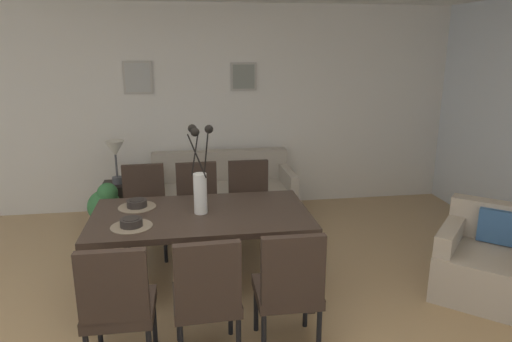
# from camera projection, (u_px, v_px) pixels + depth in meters

# --- Properties ---
(back_wall_panel) EXTENTS (9.00, 0.10, 2.60)m
(back_wall_panel) POSITION_uv_depth(u_px,v_px,m) (178.00, 109.00, 5.88)
(back_wall_panel) COLOR white
(back_wall_panel) RESTS_ON ground
(dining_table) EXTENTS (1.80, 0.99, 0.74)m
(dining_table) POSITION_uv_depth(u_px,v_px,m) (201.00, 221.00, 3.85)
(dining_table) COLOR #33261E
(dining_table) RESTS_ON ground
(dining_chair_near_left) EXTENTS (0.45, 0.45, 0.92)m
(dining_chair_near_left) POSITION_uv_depth(u_px,v_px,m) (118.00, 302.00, 2.91)
(dining_chair_near_left) COLOR #33261E
(dining_chair_near_left) RESTS_ON ground
(dining_chair_near_right) EXTENTS (0.46, 0.46, 0.92)m
(dining_chair_near_right) POSITION_uv_depth(u_px,v_px,m) (144.00, 206.00, 4.67)
(dining_chair_near_right) COLOR #33261E
(dining_chair_near_right) RESTS_ON ground
(dining_chair_far_left) EXTENTS (0.46, 0.46, 0.92)m
(dining_chair_far_left) POSITION_uv_depth(u_px,v_px,m) (207.00, 294.00, 3.02)
(dining_chair_far_left) COLOR #33261E
(dining_chair_far_left) RESTS_ON ground
(dining_chair_far_right) EXTENTS (0.45, 0.45, 0.92)m
(dining_chair_far_right) POSITION_uv_depth(u_px,v_px,m) (198.00, 203.00, 4.75)
(dining_chair_far_right) COLOR #33261E
(dining_chair_far_right) RESTS_ON ground
(dining_chair_mid_left) EXTENTS (0.45, 0.45, 0.92)m
(dining_chair_mid_left) POSITION_uv_depth(u_px,v_px,m) (289.00, 285.00, 3.12)
(dining_chair_mid_left) COLOR #33261E
(dining_chair_mid_left) RESTS_ON ground
(dining_chair_mid_right) EXTENTS (0.44, 0.44, 0.92)m
(dining_chair_mid_right) POSITION_uv_depth(u_px,v_px,m) (250.00, 201.00, 4.83)
(dining_chair_mid_right) COLOR #33261E
(dining_chair_mid_right) RESTS_ON ground
(centerpiece_vase) EXTENTS (0.21, 0.23, 0.73)m
(centerpiece_vase) POSITION_uv_depth(u_px,v_px,m) (200.00, 180.00, 3.75)
(centerpiece_vase) COLOR white
(centerpiece_vase) RESTS_ON dining_table
(placemat_near_left) EXTENTS (0.32, 0.32, 0.01)m
(placemat_near_left) POSITION_uv_depth(u_px,v_px,m) (132.00, 226.00, 3.53)
(placemat_near_left) COLOR #7F705B
(placemat_near_left) RESTS_ON dining_table
(bowl_near_left) EXTENTS (0.17, 0.17, 0.07)m
(bowl_near_left) POSITION_uv_depth(u_px,v_px,m) (131.00, 222.00, 3.52)
(bowl_near_left) COLOR #2D2826
(bowl_near_left) RESTS_ON dining_table
(placemat_near_right) EXTENTS (0.32, 0.32, 0.01)m
(placemat_near_right) POSITION_uv_depth(u_px,v_px,m) (137.00, 207.00, 3.96)
(placemat_near_right) COLOR #7F705B
(placemat_near_right) RESTS_ON dining_table
(bowl_near_right) EXTENTS (0.17, 0.17, 0.07)m
(bowl_near_right) POSITION_uv_depth(u_px,v_px,m) (137.00, 203.00, 3.95)
(bowl_near_right) COLOR #2D2826
(bowl_near_right) RESTS_ON dining_table
(sofa) EXTENTS (1.71, 0.84, 0.80)m
(sofa) POSITION_uv_depth(u_px,v_px,m) (223.00, 197.00, 5.69)
(sofa) COLOR #B2A899
(sofa) RESTS_ON ground
(side_table) EXTENTS (0.36, 0.36, 0.52)m
(side_table) POSITION_uv_depth(u_px,v_px,m) (120.00, 204.00, 5.48)
(side_table) COLOR black
(side_table) RESTS_ON ground
(table_lamp) EXTENTS (0.22, 0.22, 0.51)m
(table_lamp) POSITION_uv_depth(u_px,v_px,m) (115.00, 153.00, 5.31)
(table_lamp) COLOR #4C4C51
(table_lamp) RESTS_ON side_table
(armchair) EXTENTS (1.13, 1.13, 0.75)m
(armchair) POSITION_uv_depth(u_px,v_px,m) (490.00, 263.00, 3.94)
(armchair) COLOR #B7A893
(armchair) RESTS_ON ground
(framed_picture_left) EXTENTS (0.35, 0.03, 0.40)m
(framed_picture_left) POSITION_uv_depth(u_px,v_px,m) (138.00, 78.00, 5.63)
(framed_picture_left) COLOR #B2ADA3
(framed_picture_center) EXTENTS (0.33, 0.03, 0.35)m
(framed_picture_center) POSITION_uv_depth(u_px,v_px,m) (244.00, 77.00, 5.83)
(framed_picture_center) COLOR #B2ADA3
(potted_plant) EXTENTS (0.36, 0.36, 0.67)m
(potted_plant) POSITION_uv_depth(u_px,v_px,m) (105.00, 209.00, 5.00)
(potted_plant) COLOR brown
(potted_plant) RESTS_ON ground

